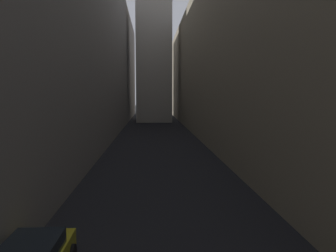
% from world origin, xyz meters
% --- Properties ---
extents(ground_plane, '(264.00, 264.00, 0.00)m').
position_xyz_m(ground_plane, '(0.00, 48.00, 0.00)').
color(ground_plane, black).
extents(building_block_left, '(10.33, 108.00, 24.18)m').
position_xyz_m(building_block_left, '(-10.67, 50.00, 12.09)').
color(building_block_left, slate).
rests_on(building_block_left, ground).
extents(building_block_right, '(15.42, 108.00, 20.79)m').
position_xyz_m(building_block_right, '(13.21, 50.00, 10.39)').
color(building_block_right, gray).
rests_on(building_block_right, ground).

